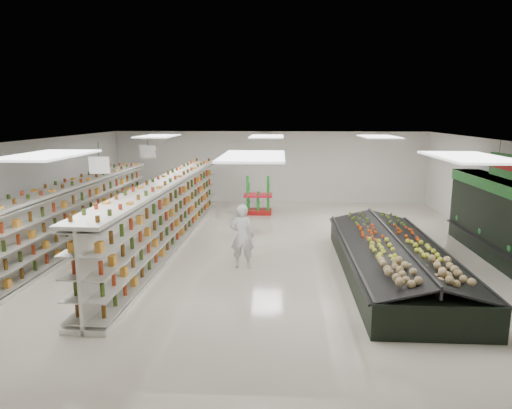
# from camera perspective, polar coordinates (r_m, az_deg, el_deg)

# --- Properties ---
(floor) EXTENTS (16.00, 16.00, 0.00)m
(floor) POSITION_cam_1_polar(r_m,az_deg,el_deg) (13.23, 0.73, -6.13)
(floor) COLOR beige
(floor) RESTS_ON ground
(ceiling) EXTENTS (14.00, 16.00, 0.02)m
(ceiling) POSITION_cam_1_polar(r_m,az_deg,el_deg) (12.65, 0.77, 7.85)
(ceiling) COLOR white
(ceiling) RESTS_ON wall_back
(wall_back) EXTENTS (14.00, 0.02, 3.20)m
(wall_back) POSITION_cam_1_polar(r_m,az_deg,el_deg) (20.76, 1.70, 4.71)
(wall_back) COLOR white
(wall_back) RESTS_ON floor
(wall_front) EXTENTS (14.00, 0.02, 3.20)m
(wall_front) POSITION_cam_1_polar(r_m,az_deg,el_deg) (5.20, -3.19, -15.49)
(wall_front) COLOR white
(wall_front) RESTS_ON floor
(wall_left) EXTENTS (0.02, 16.00, 3.20)m
(wall_left) POSITION_cam_1_polar(r_m,az_deg,el_deg) (14.88, -27.29, 0.90)
(wall_left) COLOR white
(wall_left) RESTS_ON floor
(aisle_sign_near) EXTENTS (0.52, 0.06, 0.75)m
(aisle_sign_near) POSITION_cam_1_polar(r_m,az_deg,el_deg) (11.53, -18.98, 4.68)
(aisle_sign_near) COLOR white
(aisle_sign_near) RESTS_ON ceiling
(aisle_sign_far) EXTENTS (0.52, 0.06, 0.75)m
(aisle_sign_far) POSITION_cam_1_polar(r_m,az_deg,el_deg) (15.29, -13.37, 6.44)
(aisle_sign_far) COLOR white
(aisle_sign_far) RESTS_ON ceiling
(gondola_left) EXTENTS (1.04, 11.30, 1.96)m
(gondola_left) POSITION_cam_1_polar(r_m,az_deg,el_deg) (14.55, -22.08, -1.70)
(gondola_left) COLOR silver
(gondola_left) RESTS_ON floor
(gondola_center) EXTENTS (1.18, 11.76, 2.04)m
(gondola_center) POSITION_cam_1_polar(r_m,az_deg,el_deg) (14.04, -10.92, -1.37)
(gondola_center) COLOR silver
(gondola_center) RESTS_ON floor
(produce_island) EXTENTS (2.51, 6.87, 1.03)m
(produce_island) POSITION_cam_1_polar(r_m,az_deg,el_deg) (11.82, 16.81, -6.37)
(produce_island) COLOR black
(produce_island) RESTS_ON floor
(soda_endcap) EXTENTS (1.13, 0.77, 1.44)m
(soda_endcap) POSITION_cam_1_polar(r_m,az_deg,el_deg) (18.29, 0.26, 0.97)
(soda_endcap) COLOR #A11312
(soda_endcap) RESTS_ON floor
(shopper_main) EXTENTS (0.64, 0.43, 1.70)m
(shopper_main) POSITION_cam_1_polar(r_m,az_deg,el_deg) (11.80, -1.74, -3.99)
(shopper_main) COLOR white
(shopper_main) RESTS_ON floor
(shopper_background) EXTENTS (0.74, 0.88, 1.55)m
(shopper_background) POSITION_cam_1_polar(r_m,az_deg,el_deg) (18.47, -11.11, 1.11)
(shopper_background) COLOR tan
(shopper_background) RESTS_ON floor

